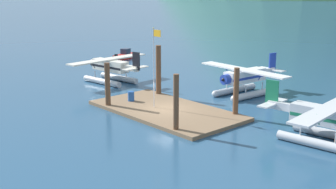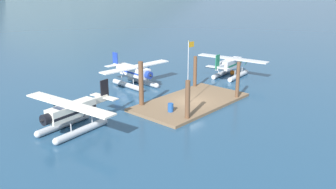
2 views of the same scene
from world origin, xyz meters
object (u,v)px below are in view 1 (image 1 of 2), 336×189
(flagpole, at_px, (155,59))
(fuel_drum, at_px, (131,96))
(seaplane_silver_stbd_fwd, at_px, (327,121))
(seaplane_white_bow_centre, at_px, (244,80))
(seaplane_cream_port_fwd, at_px, (110,69))
(boat_red_open_west, at_px, (125,55))

(flagpole, relative_size, fuel_drum, 7.81)
(seaplane_silver_stbd_fwd, relative_size, seaplane_white_bow_centre, 1.00)
(seaplane_silver_stbd_fwd, distance_m, seaplane_white_bow_centre, 14.05)
(seaplane_silver_stbd_fwd, bearing_deg, seaplane_cream_port_fwd, 179.40)
(fuel_drum, xyz_separation_m, seaplane_cream_port_fwd, (-8.99, 3.91, 0.84))
(boat_red_open_west, bearing_deg, seaplane_cream_port_fwd, -41.99)
(fuel_drum, relative_size, boat_red_open_west, 0.19)
(seaplane_silver_stbd_fwd, height_order, seaplane_white_bow_centre, same)
(flagpole, relative_size, seaplane_white_bow_centre, 0.66)
(flagpole, bearing_deg, fuel_drum, -176.14)
(fuel_drum, height_order, seaplane_white_bow_centre, seaplane_white_bow_centre)
(seaplane_white_bow_centre, distance_m, boat_red_open_west, 26.69)
(fuel_drum, bearing_deg, flagpole, 3.86)
(fuel_drum, distance_m, seaplane_white_bow_centre, 11.45)
(fuel_drum, relative_size, seaplane_cream_port_fwd, 0.08)
(flagpole, bearing_deg, seaplane_white_bow_centre, 80.67)
(flagpole, height_order, seaplane_cream_port_fwd, flagpole)
(seaplane_cream_port_fwd, bearing_deg, seaplane_white_bow_centre, 25.10)
(seaplane_silver_stbd_fwd, height_order, boat_red_open_west, seaplane_silver_stbd_fwd)
(fuel_drum, distance_m, seaplane_cream_port_fwd, 9.84)
(fuel_drum, bearing_deg, seaplane_white_bow_centre, 65.20)
(flagpole, distance_m, seaplane_white_bow_centre, 10.70)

